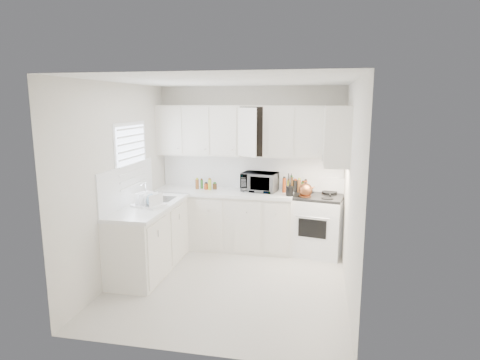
% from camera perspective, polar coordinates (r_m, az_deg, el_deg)
% --- Properties ---
extents(floor, '(3.20, 3.20, 0.00)m').
position_cam_1_polar(floor, '(5.58, -1.45, -14.06)').
color(floor, beige).
rests_on(floor, ground).
extents(ceiling, '(3.20, 3.20, 0.00)m').
position_cam_1_polar(ceiling, '(5.07, -1.59, 13.67)').
color(ceiling, white).
rests_on(ceiling, ground).
extents(wall_back, '(3.00, 0.00, 3.00)m').
position_cam_1_polar(wall_back, '(6.72, 1.50, 1.82)').
color(wall_back, silver).
rests_on(wall_back, ground).
extents(wall_front, '(3.00, 0.00, 3.00)m').
position_cam_1_polar(wall_front, '(3.67, -7.08, -5.80)').
color(wall_front, silver).
rests_on(wall_front, ground).
extents(wall_left, '(0.00, 3.20, 3.20)m').
position_cam_1_polar(wall_left, '(5.69, -16.42, -0.24)').
color(wall_left, silver).
rests_on(wall_left, ground).
extents(wall_right, '(0.00, 3.20, 3.20)m').
position_cam_1_polar(wall_right, '(5.06, 15.29, -1.51)').
color(wall_right, silver).
rests_on(wall_right, ground).
extents(window_blinds, '(0.06, 0.96, 1.06)m').
position_cam_1_polar(window_blinds, '(5.95, -14.82, 2.74)').
color(window_blinds, white).
rests_on(window_blinds, wall_left).
extents(lower_cabinets_back, '(2.22, 0.60, 0.90)m').
position_cam_1_polar(lower_cabinets_back, '(6.69, -2.28, -5.68)').
color(lower_cabinets_back, silver).
rests_on(lower_cabinets_back, floor).
extents(lower_cabinets_left, '(0.60, 1.60, 0.90)m').
position_cam_1_polar(lower_cabinets_left, '(5.95, -12.50, -8.05)').
color(lower_cabinets_left, silver).
rests_on(lower_cabinets_left, floor).
extents(countertop_back, '(2.24, 0.64, 0.05)m').
position_cam_1_polar(countertop_back, '(6.57, -2.33, -1.72)').
color(countertop_back, white).
rests_on(countertop_back, lower_cabinets_back).
extents(countertop_left, '(0.64, 1.62, 0.05)m').
position_cam_1_polar(countertop_left, '(5.81, -12.60, -3.62)').
color(countertop_left, white).
rests_on(countertop_left, lower_cabinets_left).
extents(backsplash_back, '(2.98, 0.02, 0.55)m').
position_cam_1_polar(backsplash_back, '(6.72, 1.49, 1.18)').
color(backsplash_back, white).
rests_on(backsplash_back, wall_back).
extents(backsplash_left, '(0.02, 1.60, 0.55)m').
position_cam_1_polar(backsplash_left, '(5.87, -15.39, -0.60)').
color(backsplash_left, white).
rests_on(backsplash_left, wall_left).
extents(upper_cabinets_back, '(3.00, 0.33, 0.80)m').
position_cam_1_polar(upper_cabinets_back, '(6.53, 1.27, 3.34)').
color(upper_cabinets_back, silver).
rests_on(upper_cabinets_back, wall_back).
extents(upper_cabinets_right, '(0.33, 0.90, 0.80)m').
position_cam_1_polar(upper_cabinets_right, '(5.82, 13.24, 2.15)').
color(upper_cabinets_right, silver).
rests_on(upper_cabinets_right, wall_right).
extents(sink, '(0.42, 0.38, 0.30)m').
position_cam_1_polar(sink, '(6.09, -11.33, -1.51)').
color(sink, gray).
rests_on(sink, countertop_left).
extents(stove, '(0.88, 0.77, 1.20)m').
position_cam_1_polar(stove, '(6.49, 10.66, -5.04)').
color(stove, white).
rests_on(stove, floor).
extents(tea_kettle, '(0.29, 0.25, 0.24)m').
position_cam_1_polar(tea_kettle, '(6.22, 9.13, -1.26)').
color(tea_kettle, brown).
rests_on(tea_kettle, stove).
extents(frying_pan, '(0.25, 0.41, 0.04)m').
position_cam_1_polar(frying_pan, '(6.55, 12.37, -1.64)').
color(frying_pan, black).
rests_on(frying_pan, stove).
extents(microwave, '(0.58, 0.38, 0.37)m').
position_cam_1_polar(microwave, '(6.50, 2.77, 0.03)').
color(microwave, gray).
rests_on(microwave, countertop_back).
extents(rice_cooker, '(0.27, 0.27, 0.23)m').
position_cam_1_polar(rice_cooker, '(6.52, 1.31, -0.57)').
color(rice_cooker, white).
rests_on(rice_cooker, countertop_back).
extents(paper_towel, '(0.12, 0.12, 0.27)m').
position_cam_1_polar(paper_towel, '(6.64, 1.28, -0.16)').
color(paper_towel, white).
rests_on(paper_towel, countertop_back).
extents(utensil_crock, '(0.13, 0.13, 0.36)m').
position_cam_1_polar(utensil_crock, '(6.21, 6.95, -0.60)').
color(utensil_crock, black).
rests_on(utensil_crock, countertop_back).
extents(dish_rack, '(0.47, 0.40, 0.22)m').
position_cam_1_polar(dish_rack, '(5.68, -12.67, -2.56)').
color(dish_rack, white).
rests_on(dish_rack, countertop_left).
extents(spice_left_0, '(0.06, 0.06, 0.13)m').
position_cam_1_polar(spice_left_0, '(6.79, -5.85, -0.58)').
color(spice_left_0, brown).
rests_on(spice_left_0, countertop_back).
extents(spice_left_1, '(0.06, 0.06, 0.13)m').
position_cam_1_polar(spice_left_1, '(6.68, -5.47, -0.75)').
color(spice_left_1, '#2D6A23').
rests_on(spice_left_1, countertop_back).
extents(spice_left_2, '(0.06, 0.06, 0.13)m').
position_cam_1_polar(spice_left_2, '(6.75, -4.64, -0.63)').
color(spice_left_2, '#AE4217').
rests_on(spice_left_2, countertop_back).
extents(spice_left_3, '(0.06, 0.06, 0.13)m').
position_cam_1_polar(spice_left_3, '(6.64, -4.23, -0.80)').
color(spice_left_3, '#ABBE2C').
rests_on(spice_left_3, countertop_back).
extents(spice_left_4, '(0.06, 0.06, 0.13)m').
position_cam_1_polar(spice_left_4, '(6.71, -3.40, -0.68)').
color(spice_left_4, '#4F3216').
rests_on(spice_left_4, countertop_back).
extents(sauce_right_0, '(0.06, 0.06, 0.19)m').
position_cam_1_polar(sauce_right_0, '(6.55, 6.29, -0.73)').
color(sauce_right_0, '#AE4217').
rests_on(sauce_right_0, countertop_back).
extents(sauce_right_1, '(0.06, 0.06, 0.19)m').
position_cam_1_polar(sauce_right_1, '(6.49, 6.73, -0.85)').
color(sauce_right_1, '#ABBE2C').
rests_on(sauce_right_1, countertop_back).
extents(sauce_right_2, '(0.06, 0.06, 0.19)m').
position_cam_1_polar(sauce_right_2, '(6.54, 7.25, -0.77)').
color(sauce_right_2, '#4F3216').
rests_on(sauce_right_2, countertop_back).
extents(sauce_right_3, '(0.06, 0.06, 0.19)m').
position_cam_1_polar(sauce_right_3, '(6.48, 7.69, -0.89)').
color(sauce_right_3, black).
rests_on(sauce_right_3, countertop_back).
extents(sauce_right_4, '(0.06, 0.06, 0.19)m').
position_cam_1_polar(sauce_right_4, '(6.54, 8.21, -0.80)').
color(sauce_right_4, brown).
rests_on(sauce_right_4, countertop_back).
extents(sauce_right_5, '(0.06, 0.06, 0.19)m').
position_cam_1_polar(sauce_right_5, '(6.48, 8.67, -0.93)').
color(sauce_right_5, '#2D6A23').
rests_on(sauce_right_5, countertop_back).
extents(sauce_right_6, '(0.06, 0.06, 0.19)m').
position_cam_1_polar(sauce_right_6, '(6.53, 9.17, -0.84)').
color(sauce_right_6, '#AE4217').
rests_on(sauce_right_6, countertop_back).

